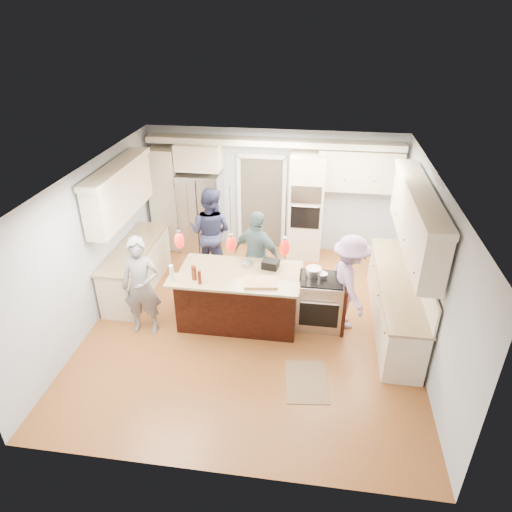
{
  "coord_description": "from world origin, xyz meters",
  "views": [
    {
      "loc": [
        0.97,
        -6.44,
        4.9
      ],
      "look_at": [
        0.0,
        0.35,
        1.15
      ],
      "focal_mm": 32.0,
      "sensor_mm": 36.0,
      "label": 1
    }
  ],
  "objects": [
    {
      "name": "pot_small",
      "position": [
        1.14,
        0.16,
        0.97
      ],
      "size": [
        0.18,
        0.18,
        0.09
      ],
      "primitive_type": "cylinder",
      "color": "#B7B7BC",
      "rests_on": "island_range"
    },
    {
      "name": "pendant_lights",
      "position": [
        -0.25,
        -0.51,
        1.8
      ],
      "size": [
        1.75,
        0.15,
        1.03
      ],
      "color": "black",
      "rests_on": "ground"
    },
    {
      "name": "kitchen_island",
      "position": [
        -0.25,
        0.07,
        0.48
      ],
      "size": [
        2.1,
        1.46,
        1.12
      ],
      "color": "black",
      "rests_on": "ground"
    },
    {
      "name": "person_bar_end",
      "position": [
        -1.79,
        -0.45,
        0.88
      ],
      "size": [
        0.66,
        0.46,
        1.75
      ],
      "primitive_type": "imported",
      "rotation": [
        0.0,
        0.0,
        0.06
      ],
      "color": "slate",
      "rests_on": "ground"
    },
    {
      "name": "person_far_right",
      "position": [
        -0.04,
        0.85,
        0.87
      ],
      "size": [
        1.11,
        0.83,
        1.75
      ],
      "primitive_type": "imported",
      "rotation": [
        0.0,
        0.0,
        2.69
      ],
      "color": "slate",
      "rests_on": "ground"
    },
    {
      "name": "beer_bottle_b",
      "position": [
        -0.75,
        -0.61,
        1.24
      ],
      "size": [
        0.07,
        0.07,
        0.24
      ],
      "primitive_type": "cylinder",
      "rotation": [
        0.0,
        0.0,
        0.3
      ],
      "color": "#4E1E0E",
      "rests_on": "kitchen_island"
    },
    {
      "name": "floor_rug",
      "position": [
        1.0,
        -1.33,
        0.01
      ],
      "size": [
        0.71,
        0.96,
        0.01
      ],
      "primitive_type": "cube",
      "rotation": [
        0.0,
        0.0,
        0.12
      ],
      "color": "olive",
      "rests_on": "ground"
    },
    {
      "name": "right_counter_run",
      "position": [
        2.44,
        0.3,
        1.06
      ],
      "size": [
        0.64,
        3.1,
        2.51
      ],
      "color": "beige",
      "rests_on": "ground"
    },
    {
      "name": "pot_large",
      "position": [
        1.0,
        0.21,
        1.0
      ],
      "size": [
        0.26,
        0.26,
        0.15
      ],
      "primitive_type": "cylinder",
      "color": "#B7B7BC",
      "rests_on": "island_range"
    },
    {
      "name": "left_cabinets",
      "position": [
        -2.44,
        0.8,
        1.06
      ],
      "size": [
        0.64,
        2.3,
        2.51
      ],
      "color": "beige",
      "rests_on": "ground"
    },
    {
      "name": "room_shell",
      "position": [
        0.0,
        0.0,
        1.82
      ],
      "size": [
        5.54,
        6.04,
        2.72
      ],
      "color": "#B2BCC6",
      "rests_on": "ground"
    },
    {
      "name": "beer_bottle_a",
      "position": [
        -0.85,
        -0.51,
        1.24
      ],
      "size": [
        0.07,
        0.07,
        0.24
      ],
      "primitive_type": "cylinder",
      "rotation": [
        0.0,
        0.0,
        0.22
      ],
      "color": "#4E1E0E",
      "rests_on": "kitchen_island"
    },
    {
      "name": "person_far_left",
      "position": [
        -1.1,
        1.6,
        0.93
      ],
      "size": [
        1.03,
        0.87,
        1.86
      ],
      "primitive_type": "imported",
      "rotation": [
        0.0,
        0.0,
        2.94
      ],
      "color": "#282C4E",
      "rests_on": "ground"
    },
    {
      "name": "beer_bottle_c",
      "position": [
        -0.88,
        -0.49,
        1.24
      ],
      "size": [
        0.08,
        0.08,
        0.24
      ],
      "primitive_type": "cylinder",
      "rotation": [
        0.0,
        0.0,
        0.28
      ],
      "color": "#4E1E0E",
      "rests_on": "kitchen_island"
    },
    {
      "name": "person_range_side",
      "position": [
        1.6,
        0.2,
        0.85
      ],
      "size": [
        0.92,
        1.24,
        1.7
      ],
      "primitive_type": "imported",
      "rotation": [
        0.0,
        0.0,
        1.86
      ],
      "color": "#AF8DBF",
      "rests_on": "ground"
    },
    {
      "name": "back_upper_cabinets",
      "position": [
        -0.75,
        2.76,
        1.67
      ],
      "size": [
        5.3,
        0.61,
        2.54
      ],
      "color": "beige",
      "rests_on": "ground"
    },
    {
      "name": "refrigerator",
      "position": [
        -1.55,
        2.64,
        0.9
      ],
      "size": [
        0.9,
        0.7,
        1.8
      ],
      "primitive_type": "cube",
      "color": "#B7B7BC",
      "rests_on": "ground"
    },
    {
      "name": "island_range",
      "position": [
        1.16,
        0.15,
        0.46
      ],
      "size": [
        0.82,
        0.71,
        0.92
      ],
      "color": "#B7B7BC",
      "rests_on": "ground"
    },
    {
      "name": "drink_can",
      "position": [
        -0.74,
        -0.58,
        1.18
      ],
      "size": [
        0.09,
        0.09,
        0.12
      ],
      "primitive_type": "cylinder",
      "rotation": [
        0.0,
        0.0,
        0.4
      ],
      "color": "#B7B7BC",
      "rests_on": "kitchen_island"
    },
    {
      "name": "oven_column",
      "position": [
        0.75,
        2.67,
        1.15
      ],
      "size": [
        0.72,
        0.69,
        2.3
      ],
      "color": "beige",
      "rests_on": "ground"
    },
    {
      "name": "ground_plane",
      "position": [
        0.0,
        0.0,
        0.0
      ],
      "size": [
        6.0,
        6.0,
        0.0
      ],
      "primitive_type": "plane",
      "color": "#AE632F",
      "rests_on": "ground"
    },
    {
      "name": "water_bottle",
      "position": [
        -1.2,
        -0.59,
        1.26
      ],
      "size": [
        0.07,
        0.07,
        0.28
      ],
      "primitive_type": "cylinder",
      "rotation": [
        0.0,
        0.0,
        -0.16
      ],
      "color": "silver",
      "rests_on": "kitchen_island"
    },
    {
      "name": "cutting_board",
      "position": [
        0.19,
        -0.47,
        1.14
      ],
      "size": [
        0.56,
        0.43,
        0.04
      ],
      "primitive_type": "cube",
      "rotation": [
        0.0,
        0.0,
        0.13
      ],
      "color": "tan",
      "rests_on": "kitchen_island"
    }
  ]
}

